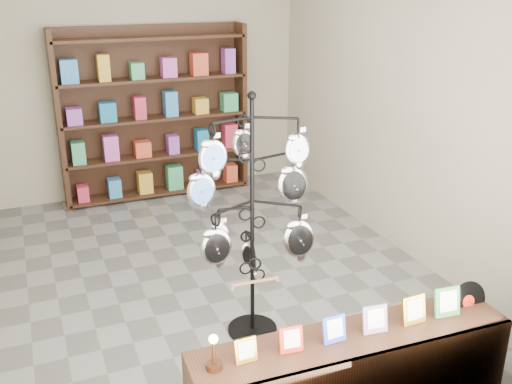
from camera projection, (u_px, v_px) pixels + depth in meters
ground at (214, 268)px, 5.74m from camera, size 5.00×5.00×0.00m
room_envelope at (208, 84)px, 5.09m from camera, size 5.00×5.00×5.00m
display_tree at (252, 202)px, 4.32m from camera, size 1.02×0.94×1.99m
front_shelf at (352, 370)px, 3.83m from camera, size 2.23×0.54×0.78m
back_shelving at (155, 119)px, 7.36m from camera, size 2.42×0.36×2.20m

